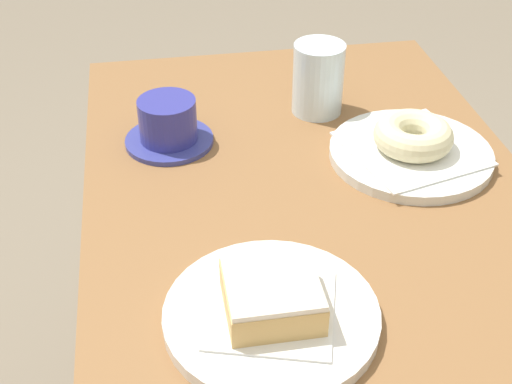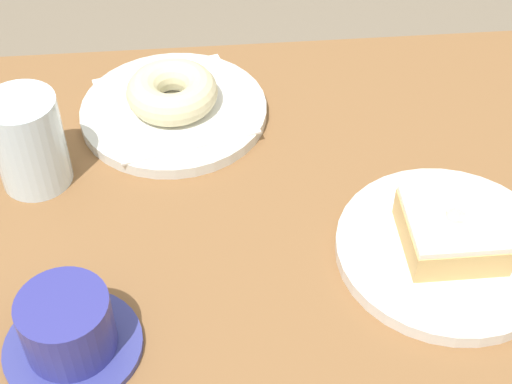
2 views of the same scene
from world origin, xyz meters
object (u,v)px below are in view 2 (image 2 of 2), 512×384
object	(u,v)px
donut_sugar_ring	(172,92)
plate_sugar_ring	(174,111)
water_glass	(29,142)
coffee_cup	(68,329)
donut_glazed_square	(452,229)
plate_glazed_square	(447,250)

from	to	relation	value
donut_sugar_ring	plate_sugar_ring	bearing A→B (deg)	0.00
plate_sugar_ring	donut_sugar_ring	bearing A→B (deg)	0.00
plate_sugar_ring	water_glass	bearing A→B (deg)	-147.60
water_glass	coffee_cup	bearing A→B (deg)	-76.23
donut_glazed_square	donut_sugar_ring	bearing A→B (deg)	137.64
plate_sugar_ring	coffee_cup	distance (m)	0.35
plate_sugar_ring	plate_glazed_square	world-z (taller)	same
donut_glazed_square	water_glass	size ratio (longest dim) A/B	0.87
plate_sugar_ring	donut_glazed_square	size ratio (longest dim) A/B	2.38
plate_sugar_ring	water_glass	world-z (taller)	water_glass
plate_glazed_square	donut_glazed_square	distance (m)	0.03
plate_sugar_ring	coffee_cup	xyz separation A→B (m)	(-0.10, -0.33, 0.02)
water_glass	donut_glazed_square	bearing A→B (deg)	-19.52
donut_sugar_ring	donut_glazed_square	distance (m)	0.37
plate_sugar_ring	donut_glazed_square	xyz separation A→B (m)	(0.28, -0.25, 0.03)
donut_glazed_square	coffee_cup	size ratio (longest dim) A/B	0.75
plate_glazed_square	donut_glazed_square	xyz separation A→B (m)	(0.00, -0.00, 0.03)
donut_sugar_ring	donut_glazed_square	world-z (taller)	donut_glazed_square
plate_sugar_ring	coffee_cup	bearing A→B (deg)	-106.38
donut_sugar_ring	coffee_cup	world-z (taller)	coffee_cup
donut_glazed_square	plate_glazed_square	bearing A→B (deg)	90.00
plate_sugar_ring	donut_sugar_ring	distance (m)	0.03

